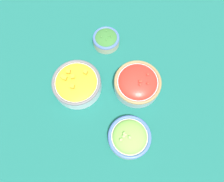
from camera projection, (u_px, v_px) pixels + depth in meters
ground_plane at (112, 94)px, 0.85m from camera, size 3.00×3.00×0.00m
bowl_squash at (77, 84)px, 0.83m from camera, size 0.18×0.18×0.08m
bowl_cherry_tomatoes at (137, 83)px, 0.83m from camera, size 0.18×0.18×0.08m
bowl_lettuce at (129, 137)px, 0.77m from camera, size 0.15×0.15×0.07m
bowl_broccoli at (106, 39)px, 0.90m from camera, size 0.11×0.11×0.06m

